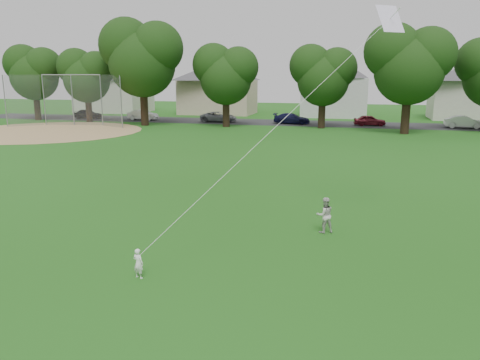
% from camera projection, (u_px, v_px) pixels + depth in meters
% --- Properties ---
extents(ground, '(160.00, 160.00, 0.00)m').
position_uv_depth(ground, '(223.00, 279.00, 12.54)').
color(ground, '#1D5112').
rests_on(ground, ground).
extents(street, '(90.00, 7.00, 0.01)m').
position_uv_depth(street, '(329.00, 124.00, 52.23)').
color(street, '#2D2D30').
rests_on(street, ground).
extents(dirt_infield, '(18.00, 18.00, 0.02)m').
position_uv_depth(dirt_infield, '(47.00, 131.00, 45.28)').
color(dirt_infield, '#9E7F51').
rests_on(dirt_infield, ground).
extents(toddler, '(0.35, 0.27, 0.84)m').
position_uv_depth(toddler, '(138.00, 263.00, 12.54)').
color(toddler, white).
rests_on(toddler, ground).
extents(older_boy, '(0.76, 0.70, 1.26)m').
position_uv_depth(older_boy, '(325.00, 215.00, 16.15)').
color(older_boy, beige).
rests_on(older_boy, ground).
extents(kite, '(3.80, 3.93, 11.40)m').
position_uv_depth(kite, '(279.00, 124.00, 14.19)').
color(kite, white).
rests_on(kite, ground).
extents(baseball_backstop, '(12.10, 3.78, 5.36)m').
position_uv_depth(baseball_backstop, '(70.00, 100.00, 49.78)').
color(baseball_backstop, gray).
rests_on(baseball_backstop, ground).
extents(tree_row, '(80.36, 9.18, 11.57)m').
position_uv_depth(tree_row, '(342.00, 64.00, 45.17)').
color(tree_row, black).
rests_on(tree_row, ground).
extents(parked_cars, '(64.21, 2.29, 1.27)m').
position_uv_depth(parked_cars, '(350.00, 120.00, 50.61)').
color(parked_cars, black).
rests_on(parked_cars, ground).
extents(house_row, '(76.74, 14.19, 9.01)m').
position_uv_depth(house_row, '(320.00, 82.00, 61.18)').
color(house_row, beige).
rests_on(house_row, ground).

